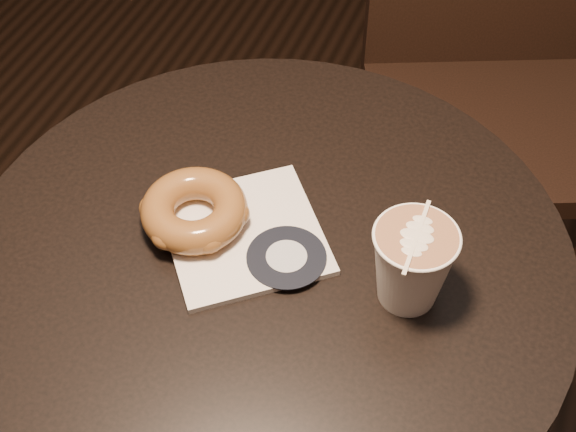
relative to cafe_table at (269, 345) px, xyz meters
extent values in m
cylinder|color=black|center=(0.00, 0.00, 0.18)|extent=(0.70, 0.70, 0.03)
cylinder|color=black|center=(0.00, 0.00, -0.18)|extent=(0.07, 0.07, 0.70)
cube|color=black|center=(0.18, 0.62, -0.09)|extent=(0.54, 0.54, 0.04)
cylinder|color=black|center=(0.09, 0.39, -0.32)|extent=(0.04, 0.04, 0.47)
cylinder|color=black|center=(0.41, 0.52, -0.32)|extent=(0.04, 0.04, 0.47)
cylinder|color=black|center=(-0.05, 0.71, -0.32)|extent=(0.04, 0.04, 0.47)
cylinder|color=black|center=(0.28, 0.85, -0.32)|extent=(0.04, 0.04, 0.47)
cube|color=white|center=(-0.03, 0.01, 0.20)|extent=(0.24, 0.24, 0.01)
torus|color=brown|center=(-0.09, 0.01, 0.23)|extent=(0.12, 0.12, 0.04)
camera|label=1|loc=(0.22, -0.52, 0.91)|focal=50.00mm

